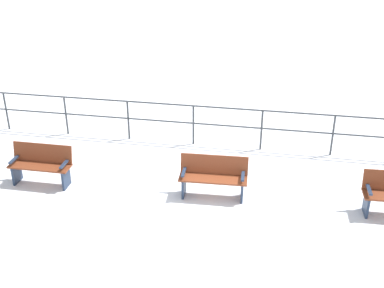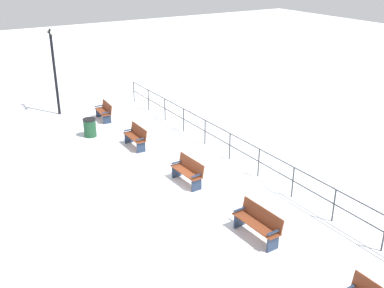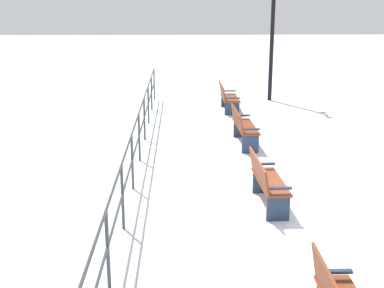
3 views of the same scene
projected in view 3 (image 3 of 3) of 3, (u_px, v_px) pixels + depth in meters
name	position (u px, v px, depth m)	size (l,w,h in m)	color
ground_plane	(273.00, 206.00, 9.45)	(80.00, 80.00, 0.00)	white
bench_third	(266.00, 181.00, 9.31)	(0.56, 1.51, 0.92)	brown
bench_fourth	(243.00, 126.00, 13.11)	(0.58, 1.68, 0.93)	brown
bench_fifth	(228.00, 97.00, 16.93)	(0.60, 1.46, 0.90)	brown
lamppost_middle	(273.00, 17.00, 17.93)	(0.23, 0.92, 4.78)	black
waterfront_railing	(128.00, 168.00, 9.18)	(0.05, 19.88, 1.12)	#383D42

